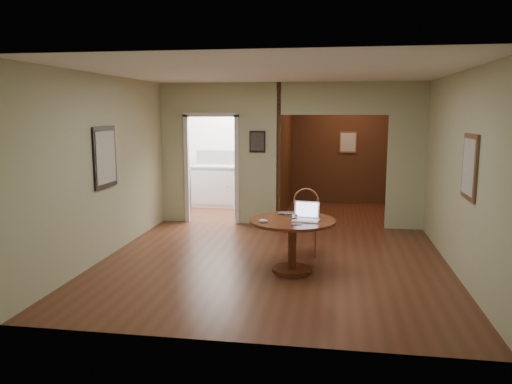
% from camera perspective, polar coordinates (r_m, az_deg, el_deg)
% --- Properties ---
extents(floor, '(5.00, 5.00, 0.00)m').
position_cam_1_polar(floor, '(7.25, 1.84, -8.19)').
color(floor, '#4C2615').
rests_on(floor, ground).
extents(room_shell, '(5.20, 7.50, 5.00)m').
position_cam_1_polar(room_shell, '(10.09, 1.44, 4.21)').
color(room_shell, white).
rests_on(room_shell, ground).
extents(dining_table, '(1.16, 1.16, 0.73)m').
position_cam_1_polar(dining_table, '(6.79, 4.16, -4.70)').
color(dining_table, brown).
rests_on(dining_table, ground).
extents(chair, '(0.44, 0.44, 1.01)m').
position_cam_1_polar(chair, '(7.63, 5.70, -2.98)').
color(chair, brown).
rests_on(chair, ground).
extents(open_laptop, '(0.37, 0.34, 0.24)m').
position_cam_1_polar(open_laptop, '(6.71, 5.78, -2.66)').
color(open_laptop, white).
rests_on(open_laptop, dining_table).
extents(closed_laptop, '(0.39, 0.28, 0.03)m').
position_cam_1_polar(closed_laptop, '(6.99, 3.95, -2.57)').
color(closed_laptop, '#A5A6AA').
rests_on(closed_laptop, dining_table).
extents(mouse, '(0.12, 0.07, 0.05)m').
position_cam_1_polar(mouse, '(6.52, 0.84, -3.32)').
color(mouse, white).
rests_on(mouse, dining_table).
extents(wine_glass, '(0.08, 0.08, 0.09)m').
position_cam_1_polar(wine_glass, '(6.70, 4.48, -2.84)').
color(wine_glass, white).
rests_on(wine_glass, dining_table).
extents(pen, '(0.15, 0.06, 0.01)m').
position_cam_1_polar(pen, '(6.41, 4.64, -3.77)').
color(pen, '#0B1A51').
rests_on(pen, dining_table).
extents(kitchen_cabinet, '(2.06, 0.60, 0.94)m').
position_cam_1_polar(kitchen_cabinet, '(11.40, -2.24, 0.68)').
color(kitchen_cabinet, white).
rests_on(kitchen_cabinet, ground).
extents(grocery_bag, '(0.31, 0.28, 0.26)m').
position_cam_1_polar(grocery_bag, '(11.23, 0.69, 3.61)').
color(grocery_bag, '#C5BA90').
rests_on(grocery_bag, kitchen_cabinet).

